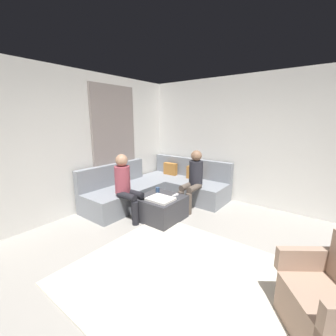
# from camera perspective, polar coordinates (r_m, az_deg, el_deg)

# --- Properties ---
(ground_plane) EXTENTS (6.00, 6.00, 0.10)m
(ground_plane) POSITION_cam_1_polar(r_m,az_deg,el_deg) (2.75, 7.38, -30.16)
(ground_plane) COLOR gray
(wall_back) EXTENTS (6.00, 0.12, 2.70)m
(wall_back) POSITION_cam_1_polar(r_m,az_deg,el_deg) (4.83, 25.79, 5.93)
(wall_back) COLOR silver
(wall_back) RESTS_ON ground_plane
(wall_left) EXTENTS (0.12, 6.00, 2.70)m
(wall_left) POSITION_cam_1_polar(r_m,az_deg,el_deg) (4.32, -28.19, 5.02)
(wall_left) COLOR silver
(wall_left) RESTS_ON ground_plane
(curtain_panel) EXTENTS (0.06, 1.10, 2.50)m
(curtain_panel) POSITION_cam_1_polar(r_m,az_deg,el_deg) (4.92, -13.72, 5.76)
(curtain_panel) COLOR gray
(curtain_panel) RESTS_ON ground_plane
(area_rug) EXTENTS (2.60, 2.20, 0.01)m
(area_rug) POSITION_cam_1_polar(r_m,az_deg,el_deg) (2.85, 4.66, -26.70)
(area_rug) COLOR beige
(area_rug) RESTS_ON ground_plane
(sectional_couch) EXTENTS (2.10, 2.55, 0.87)m
(sectional_couch) POSITION_cam_1_polar(r_m,az_deg,el_deg) (5.00, -2.39, -5.20)
(sectional_couch) COLOR gray
(sectional_couch) RESTS_ON ground_plane
(ottoman) EXTENTS (0.76, 0.76, 0.42)m
(ottoman) POSITION_cam_1_polar(r_m,az_deg,el_deg) (4.11, -1.95, -10.31)
(ottoman) COLOR #333338
(ottoman) RESTS_ON ground_plane
(folded_blanket) EXTENTS (0.44, 0.36, 0.04)m
(folded_blanket) POSITION_cam_1_polar(r_m,az_deg,el_deg) (3.87, -1.96, -8.09)
(folded_blanket) COLOR white
(folded_blanket) RESTS_ON ottoman
(coffee_mug) EXTENTS (0.08, 0.08, 0.10)m
(coffee_mug) POSITION_cam_1_polar(r_m,az_deg,el_deg) (4.28, -2.74, -5.68)
(coffee_mug) COLOR #334C72
(coffee_mug) RESTS_ON ottoman
(game_remote) EXTENTS (0.05, 0.15, 0.02)m
(game_remote) POSITION_cam_1_polar(r_m,az_deg,el_deg) (4.08, 1.96, -7.09)
(game_remote) COLOR white
(game_remote) RESTS_ON ottoman
(armchair) EXTENTS (0.88, 0.91, 0.85)m
(armchair) POSITION_cam_1_polar(r_m,az_deg,el_deg) (2.53, 36.72, -26.62)
(armchair) COLOR #9E7F6B
(armchair) RESTS_ON ground_plane
(person_on_couch_back) EXTENTS (0.30, 0.60, 1.20)m
(person_on_couch_back) POSITION_cam_1_polar(r_m,az_deg,el_deg) (4.45, 6.63, -2.45)
(person_on_couch_back) COLOR brown
(person_on_couch_back) RESTS_ON ground_plane
(person_on_couch_side) EXTENTS (0.60, 0.30, 1.20)m
(person_on_couch_side) POSITION_cam_1_polar(r_m,az_deg,el_deg) (4.03, -10.83, -4.21)
(person_on_couch_side) COLOR black
(person_on_couch_side) RESTS_ON ground_plane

